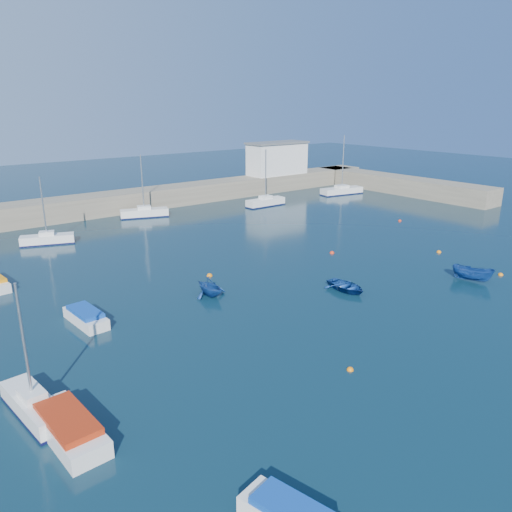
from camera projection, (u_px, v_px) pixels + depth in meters
ground at (389, 338)px, 31.34m from camera, size 220.00×220.00×0.00m
back_wall at (103, 204)px, 65.45m from camera, size 96.00×4.50×2.60m
right_arm at (398, 184)px, 80.96m from camera, size 4.50×32.00×2.60m
harbor_office at (277, 159)px, 82.05m from camera, size 10.00×4.00×5.00m
sailboat_1 at (34, 405)px, 23.52m from camera, size 1.90×5.09×6.67m
sailboat_5 at (47, 239)px, 51.77m from camera, size 5.45×3.18×7.01m
sailboat_6 at (144, 213)px, 63.87m from camera, size 6.20×3.57×7.92m
sailboat_7 at (266, 202)px, 70.60m from camera, size 5.93×1.67×7.88m
sailboat_8 at (342, 191)px, 79.56m from camera, size 7.31×3.16×9.18m
motorboat_0 at (69, 427)px, 21.91m from camera, size 2.06×5.16×1.14m
motorboat_1 at (86, 317)px, 33.26m from camera, size 1.73×4.21×1.01m
dinghy_center at (346, 286)px, 39.07m from camera, size 2.57×3.53×0.72m
dinghy_left at (210, 286)px, 37.95m from camera, size 2.69×3.05×1.51m
dinghy_right at (473, 274)px, 41.08m from camera, size 2.08×3.52×1.28m
buoy_0 at (350, 370)px, 27.59m from camera, size 0.39×0.39×0.39m
buoy_1 at (332, 253)px, 48.78m from camera, size 0.46×0.46×0.46m
buoy_2 at (439, 252)px, 49.04m from camera, size 0.46×0.46×0.46m
buoy_3 at (210, 276)px, 42.41m from camera, size 0.50×0.50×0.50m
buoy_4 at (400, 221)px, 61.84m from camera, size 0.41×0.41×0.41m
buoy_5 at (501, 275)px, 42.64m from camera, size 0.43×0.43×0.43m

